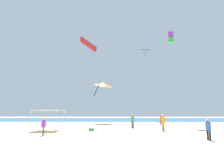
{
  "coord_description": "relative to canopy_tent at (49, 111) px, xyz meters",
  "views": [
    {
      "loc": [
        2.25,
        -17.27,
        2.14
      ],
      "look_at": [
        1.86,
        14.73,
        7.2
      ],
      "focal_mm": 27.95,
      "sensor_mm": 36.0,
      "label": 1
    }
  ],
  "objects": [
    {
      "name": "person_far_shore",
      "position": [
        15.11,
        8.43,
        -1.17
      ],
      "size": [
        0.46,
        0.41,
        1.73
      ],
      "rotation": [
        0.0,
        0.0,
        6.07
      ],
      "color": "#33384C",
      "rests_on": "ground"
    },
    {
      "name": "kite_box_purple",
      "position": [
        16.93,
        7.2,
        12.08
      ],
      "size": [
        1.14,
        1.09,
        1.85
      ],
      "rotation": [
        0.0,
        0.0,
        1.23
      ],
      "color": "purple"
    },
    {
      "name": "canopy_tent",
      "position": [
        0.0,
        0.0,
        0.0
      ],
      "size": [
        2.81,
        2.94,
        2.31
      ],
      "color": "#B2B2B7",
      "rests_on": "ground"
    },
    {
      "name": "person_leftmost",
      "position": [
        12.83,
        -0.71,
        -1.12
      ],
      "size": [
        0.43,
        0.49,
        1.82
      ],
      "rotation": [
        0.0,
        0.0,
        4.71
      ],
      "color": "slate",
      "rests_on": "ground"
    },
    {
      "name": "ground",
      "position": [
        5.25,
        -2.9,
        -2.24
      ],
      "size": [
        110.0,
        110.0,
        0.1
      ],
      "primitive_type": "cube",
      "color": "#D1BA8C"
    },
    {
      "name": "person_rightmost",
      "position": [
        1.08,
        -4.02,
        -1.26
      ],
      "size": [
        0.38,
        0.41,
        1.59
      ],
      "rotation": [
        0.0,
        0.0,
        5.08
      ],
      "color": "brown",
      "rests_on": "ground"
    },
    {
      "name": "cooler_box",
      "position": [
        4.96,
        -0.29,
        -2.01
      ],
      "size": [
        0.57,
        0.37,
        0.35
      ],
      "color": "#1E8C4C",
      "rests_on": "ground"
    },
    {
      "name": "person_central",
      "position": [
        14.6,
        -6.61,
        -1.25
      ],
      "size": [
        0.38,
        0.43,
        1.6
      ],
      "rotation": [
        0.0,
        0.0,
        1.66
      ],
      "color": "black",
      "rests_on": "ground"
    },
    {
      "name": "person_near_tent",
      "position": [
        9.93,
        3.29,
        -1.12
      ],
      "size": [
        0.43,
        0.45,
        1.81
      ],
      "rotation": [
        0.0,
        0.0,
        2.01
      ],
      "color": "brown",
      "rests_on": "ground"
    },
    {
      "name": "kite_diamond_black",
      "position": [
        15.82,
        24.37,
        16.06
      ],
      "size": [
        2.27,
        2.21,
        2.73
      ],
      "rotation": [
        0.0,
        0.0,
        0.36
      ],
      "color": "black"
    },
    {
      "name": "ocean_strip",
      "position": [
        5.25,
        28.33,
        -2.17
      ],
      "size": [
        110.0,
        23.45,
        0.03
      ],
      "primitive_type": "cube",
      "color": "#28608C",
      "rests_on": "ground"
    },
    {
      "name": "kite_delta_orange",
      "position": [
        5.45,
        12.65,
        5.09
      ],
      "size": [
        5.0,
        5.0,
        3.06
      ],
      "rotation": [
        0.0,
        0.0,
        0.69
      ],
      "color": "orange"
    },
    {
      "name": "kite_parafoil_red",
      "position": [
        1.37,
        19.45,
        15.81
      ],
      "size": [
        3.71,
        3.71,
        3.01
      ],
      "rotation": [
        0.0,
        0.0,
        0.71
      ],
      "color": "red"
    }
  ]
}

